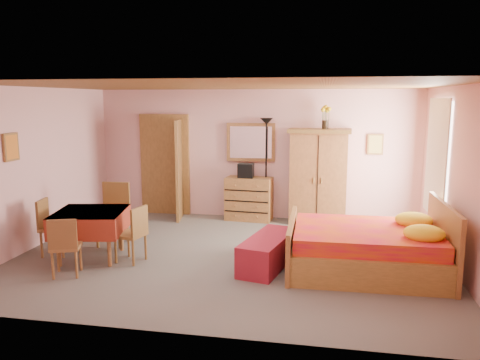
% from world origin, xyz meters
% --- Properties ---
extents(floor, '(6.50, 6.50, 0.00)m').
position_xyz_m(floor, '(0.00, 0.00, 0.00)').
color(floor, slate).
rests_on(floor, ground).
extents(ceiling, '(6.50, 6.50, 0.00)m').
position_xyz_m(ceiling, '(0.00, 0.00, 2.60)').
color(ceiling, brown).
rests_on(ceiling, wall_back).
extents(wall_back, '(6.50, 0.10, 2.60)m').
position_xyz_m(wall_back, '(0.00, 2.50, 1.30)').
color(wall_back, '#E2A4A4').
rests_on(wall_back, floor).
extents(wall_front, '(6.50, 0.10, 2.60)m').
position_xyz_m(wall_front, '(0.00, -2.50, 1.30)').
color(wall_front, '#E2A4A4').
rests_on(wall_front, floor).
extents(wall_left, '(0.10, 5.00, 2.60)m').
position_xyz_m(wall_left, '(-3.25, 0.00, 1.30)').
color(wall_left, '#E2A4A4').
rests_on(wall_left, floor).
extents(wall_right, '(0.10, 5.00, 2.60)m').
position_xyz_m(wall_right, '(3.25, 0.00, 1.30)').
color(wall_right, '#E2A4A4').
rests_on(wall_right, floor).
extents(doorway, '(1.06, 0.12, 2.15)m').
position_xyz_m(doorway, '(-1.90, 2.47, 1.02)').
color(doorway, '#9E6B35').
rests_on(doorway, floor).
extents(window, '(0.08, 1.40, 1.95)m').
position_xyz_m(window, '(3.21, 1.20, 1.45)').
color(window, white).
rests_on(window, wall_right).
extents(picture_left, '(0.04, 0.32, 0.42)m').
position_xyz_m(picture_left, '(-3.22, -0.60, 1.70)').
color(picture_left, orange).
rests_on(picture_left, wall_left).
extents(picture_back, '(0.30, 0.04, 0.40)m').
position_xyz_m(picture_back, '(2.35, 2.47, 1.55)').
color(picture_back, '#D8BF59').
rests_on(picture_back, wall_back).
extents(chest_of_drawers, '(0.95, 0.53, 0.86)m').
position_xyz_m(chest_of_drawers, '(-0.07, 2.24, 0.43)').
color(chest_of_drawers, '#A66D38').
rests_on(chest_of_drawers, floor).
extents(wall_mirror, '(0.98, 0.11, 0.77)m').
position_xyz_m(wall_mirror, '(-0.07, 2.45, 1.55)').
color(wall_mirror, white).
rests_on(wall_mirror, wall_back).
extents(stereo, '(0.31, 0.23, 0.28)m').
position_xyz_m(stereo, '(-0.14, 2.22, 1.00)').
color(stereo, black).
rests_on(stereo, chest_of_drawers).
extents(floor_lamp, '(0.31, 0.31, 2.04)m').
position_xyz_m(floor_lamp, '(0.25, 2.35, 1.02)').
color(floor_lamp, black).
rests_on(floor_lamp, floor).
extents(wardrobe, '(1.21, 0.67, 1.85)m').
position_xyz_m(wardrobe, '(1.29, 2.20, 0.92)').
color(wardrobe, '#A36637').
rests_on(wardrobe, floor).
extents(sunflower_vase, '(0.19, 0.19, 0.45)m').
position_xyz_m(sunflower_vase, '(1.39, 2.24, 2.07)').
color(sunflower_vase, gold).
rests_on(sunflower_vase, wardrobe).
extents(bed, '(2.20, 1.75, 1.01)m').
position_xyz_m(bed, '(2.00, -0.25, 0.50)').
color(bed, red).
rests_on(bed, floor).
extents(bench, '(0.78, 1.41, 0.44)m').
position_xyz_m(bench, '(0.64, -0.35, 0.22)').
color(bench, maroon).
rests_on(bench, floor).
extents(dining_table, '(1.18, 1.18, 0.74)m').
position_xyz_m(dining_table, '(-2.06, -0.48, 0.37)').
color(dining_table, maroon).
rests_on(dining_table, floor).
extents(chair_south, '(0.48, 0.48, 0.83)m').
position_xyz_m(chair_south, '(-2.06, -1.19, 0.42)').
color(chair_south, '#A46A37').
rests_on(chair_south, floor).
extents(chair_north, '(0.49, 0.49, 1.03)m').
position_xyz_m(chair_north, '(-2.04, 0.21, 0.51)').
color(chair_north, olive).
rests_on(chair_north, floor).
extents(chair_west, '(0.47, 0.47, 0.88)m').
position_xyz_m(chair_west, '(-2.69, -0.43, 0.44)').
color(chair_west, '#A56A37').
rests_on(chair_west, floor).
extents(chair_east, '(0.46, 0.46, 0.85)m').
position_xyz_m(chair_east, '(-1.42, -0.51, 0.42)').
color(chair_east, olive).
rests_on(chair_east, floor).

